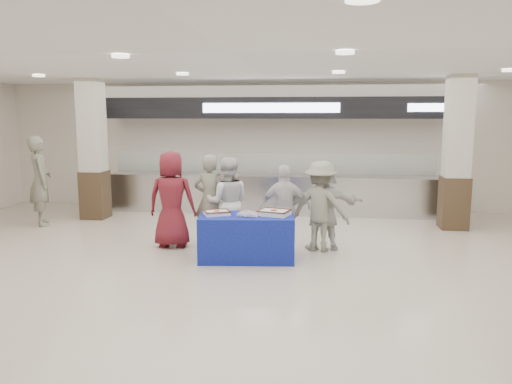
# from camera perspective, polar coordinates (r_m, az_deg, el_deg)

# --- Properties ---
(ground) EXTENTS (14.00, 14.00, 0.00)m
(ground) POSITION_cam_1_polar(r_m,az_deg,el_deg) (7.16, -2.86, -10.65)
(ground) COLOR beige
(ground) RESTS_ON ground
(serving_line) EXTENTS (8.70, 0.85, 2.80)m
(serving_line) POSITION_cam_1_polar(r_m,az_deg,el_deg) (12.16, 1.81, 3.00)
(serving_line) COLOR silver
(serving_line) RESTS_ON ground
(column_left) EXTENTS (0.55, 0.55, 3.20)m
(column_left) POSITION_cam_1_polar(r_m,az_deg,el_deg) (12.08, -18.12, 4.30)
(column_left) COLOR #362618
(column_left) RESTS_ON ground
(column_right) EXTENTS (0.55, 0.55, 3.20)m
(column_right) POSITION_cam_1_polar(r_m,az_deg,el_deg) (11.21, 21.95, 3.78)
(column_right) COLOR #362618
(column_right) RESTS_ON ground
(display_table) EXTENTS (1.63, 0.95, 0.75)m
(display_table) POSITION_cam_1_polar(r_m,az_deg,el_deg) (8.29, -1.07, -5.22)
(display_table) COLOR #162698
(display_table) RESTS_ON ground
(sheet_cake_left) EXTENTS (0.50, 0.46, 0.09)m
(sheet_cake_left) POSITION_cam_1_polar(r_m,az_deg,el_deg) (8.26, -4.49, -2.33)
(sheet_cake_left) COLOR white
(sheet_cake_left) RESTS_ON display_table
(sheet_cake_right) EXTENTS (0.57, 0.50, 0.10)m
(sheet_cake_right) POSITION_cam_1_polar(r_m,az_deg,el_deg) (8.22, 2.08, -2.31)
(sheet_cake_right) COLOR white
(sheet_cake_right) RESTS_ON display_table
(cupcake_tray) EXTENTS (0.40, 0.34, 0.06)m
(cupcake_tray) POSITION_cam_1_polar(r_m,az_deg,el_deg) (8.18, -0.77, -2.53)
(cupcake_tray) COLOR #B5B5BA
(cupcake_tray) RESTS_ON display_table
(civilian_maroon) EXTENTS (0.88, 0.60, 1.75)m
(civilian_maroon) POSITION_cam_1_polar(r_m,az_deg,el_deg) (9.14, -9.61, -0.83)
(civilian_maroon) COLOR maroon
(civilian_maroon) RESTS_ON ground
(soldier_a) EXTENTS (0.64, 0.44, 1.68)m
(soldier_a) POSITION_cam_1_polar(r_m,az_deg,el_deg) (9.21, -5.27, -0.89)
(soldier_a) COLOR slate
(soldier_a) RESTS_ON ground
(chef_tall) EXTENTS (0.86, 0.70, 1.64)m
(chef_tall) POSITION_cam_1_polar(r_m,az_deg,el_deg) (9.03, -3.24, -1.20)
(chef_tall) COLOR silver
(chef_tall) RESTS_ON ground
(chef_short) EXTENTS (0.94, 0.50, 1.53)m
(chef_short) POSITION_cam_1_polar(r_m,az_deg,el_deg) (8.77, 3.32, -1.86)
(chef_short) COLOR silver
(chef_short) RESTS_ON ground
(soldier_b) EXTENTS (1.14, 0.84, 1.59)m
(soldier_b) POSITION_cam_1_polar(r_m,az_deg,el_deg) (8.83, 7.37, -1.64)
(soldier_b) COLOR slate
(soldier_b) RESTS_ON ground
(civilian_white) EXTENTS (1.55, 0.76, 1.60)m
(civilian_white) POSITION_cam_1_polar(r_m,az_deg,el_deg) (8.92, 7.70, -1.51)
(civilian_white) COLOR silver
(civilian_white) RESTS_ON ground
(soldier_bg) EXTENTS (0.79, 0.85, 1.94)m
(soldier_bg) POSITION_cam_1_polar(r_m,az_deg,el_deg) (11.77, -23.43, 1.17)
(soldier_bg) COLOR slate
(soldier_bg) RESTS_ON ground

